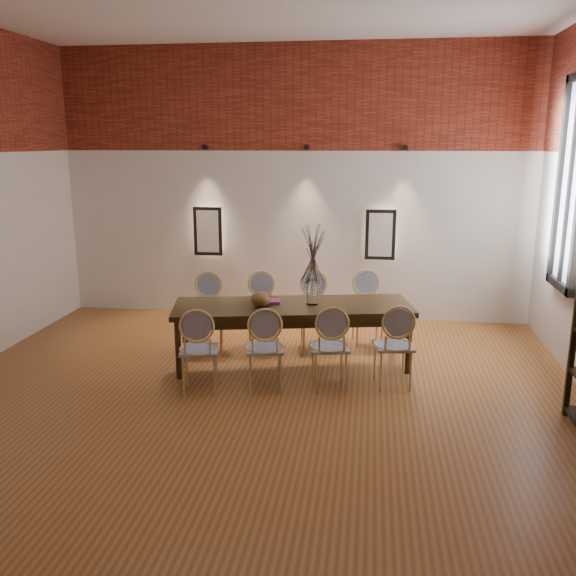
# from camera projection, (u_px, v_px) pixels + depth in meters

# --- Properties ---
(floor) EXTENTS (7.00, 7.00, 0.02)m
(floor) POSITION_uv_depth(u_px,v_px,m) (248.00, 412.00, 6.11)
(floor) COLOR #9A5E2C
(floor) RESTS_ON ground
(wall_back) EXTENTS (7.00, 0.10, 4.00)m
(wall_back) POSITION_uv_depth(u_px,v_px,m) (294.00, 185.00, 9.05)
(wall_back) COLOR silver
(wall_back) RESTS_ON ground
(wall_front) EXTENTS (7.00, 0.10, 4.00)m
(wall_front) POSITION_uv_depth(u_px,v_px,m) (47.00, 322.00, 2.21)
(wall_front) COLOR silver
(wall_front) RESTS_ON ground
(brick_band_back) EXTENTS (7.00, 0.02, 1.50)m
(brick_band_back) POSITION_uv_depth(u_px,v_px,m) (293.00, 97.00, 8.69)
(brick_band_back) COLOR maroon
(brick_band_back) RESTS_ON ground
(niche_left) EXTENTS (0.36, 0.06, 0.66)m
(niche_left) POSITION_uv_depth(u_px,v_px,m) (208.00, 231.00, 9.29)
(niche_left) COLOR #FFEAC6
(niche_left) RESTS_ON wall_back
(niche_right) EXTENTS (0.36, 0.06, 0.66)m
(niche_right) POSITION_uv_depth(u_px,v_px,m) (380.00, 235.00, 8.95)
(niche_right) COLOR #FFEAC6
(niche_right) RESTS_ON wall_back
(spot_fixture_left) EXTENTS (0.08, 0.10, 0.08)m
(spot_fixture_left) POSITION_uv_depth(u_px,v_px,m) (205.00, 147.00, 8.97)
(spot_fixture_left) COLOR black
(spot_fixture_left) RESTS_ON wall_back
(spot_fixture_mid) EXTENTS (0.08, 0.10, 0.08)m
(spot_fixture_mid) POSITION_uv_depth(u_px,v_px,m) (306.00, 147.00, 8.77)
(spot_fixture_mid) COLOR black
(spot_fixture_mid) RESTS_ON wall_back
(spot_fixture_right) EXTENTS (0.08, 0.10, 0.08)m
(spot_fixture_right) POSITION_uv_depth(u_px,v_px,m) (405.00, 147.00, 8.59)
(spot_fixture_right) COLOR black
(spot_fixture_right) RESTS_ON wall_back
(window_glass) EXTENTS (0.02, 0.78, 2.38)m
(window_glass) POSITION_uv_depth(u_px,v_px,m) (572.00, 184.00, 7.07)
(window_glass) COLOR silver
(window_glass) RESTS_ON wall_right
(window_frame) EXTENTS (0.08, 0.90, 2.50)m
(window_frame) POSITION_uv_depth(u_px,v_px,m) (570.00, 184.00, 7.07)
(window_frame) COLOR black
(window_frame) RESTS_ON wall_right
(window_mullion) EXTENTS (0.06, 0.06, 2.40)m
(window_mullion) POSITION_uv_depth(u_px,v_px,m) (570.00, 184.00, 7.07)
(window_mullion) COLOR black
(window_mullion) RESTS_ON wall_right
(dining_table) EXTENTS (2.92, 1.43, 0.75)m
(dining_table) POSITION_uv_depth(u_px,v_px,m) (293.00, 335.00, 7.30)
(dining_table) COLOR #301F0B
(dining_table) RESTS_ON floor
(chair_near_a) EXTENTS (0.52, 0.52, 0.94)m
(chair_near_a) POSITION_uv_depth(u_px,v_px,m) (199.00, 349.00, 6.51)
(chair_near_a) COLOR tan
(chair_near_a) RESTS_ON floor
(chair_near_b) EXTENTS (0.52, 0.52, 0.94)m
(chair_near_b) POSITION_uv_depth(u_px,v_px,m) (265.00, 348.00, 6.55)
(chair_near_b) COLOR tan
(chair_near_b) RESTS_ON floor
(chair_near_c) EXTENTS (0.52, 0.52, 0.94)m
(chair_near_c) POSITION_uv_depth(u_px,v_px,m) (329.00, 347.00, 6.59)
(chair_near_c) COLOR tan
(chair_near_c) RESTS_ON floor
(chair_near_d) EXTENTS (0.52, 0.52, 0.94)m
(chair_near_d) POSITION_uv_depth(u_px,v_px,m) (393.00, 345.00, 6.64)
(chair_near_d) COLOR tan
(chair_near_d) RESTS_ON floor
(chair_far_a) EXTENTS (0.52, 0.52, 0.94)m
(chair_far_a) POSITION_uv_depth(u_px,v_px,m) (208.00, 312.00, 7.93)
(chair_far_a) COLOR tan
(chair_far_a) RESTS_ON floor
(chair_far_b) EXTENTS (0.52, 0.52, 0.94)m
(chair_far_b) POSITION_uv_depth(u_px,v_px,m) (262.00, 311.00, 7.97)
(chair_far_b) COLOR tan
(chair_far_b) RESTS_ON floor
(chair_far_c) EXTENTS (0.52, 0.52, 0.94)m
(chair_far_c) POSITION_uv_depth(u_px,v_px,m) (315.00, 310.00, 8.01)
(chair_far_c) COLOR tan
(chair_far_c) RESTS_ON floor
(chair_far_d) EXTENTS (0.52, 0.52, 0.94)m
(chair_far_d) POSITION_uv_depth(u_px,v_px,m) (368.00, 309.00, 8.05)
(chair_far_d) COLOR tan
(chair_far_d) RESTS_ON floor
(vase) EXTENTS (0.14, 0.14, 0.30)m
(vase) POSITION_uv_depth(u_px,v_px,m) (312.00, 292.00, 7.19)
(vase) COLOR silver
(vase) RESTS_ON dining_table
(dried_branches) EXTENTS (0.50, 0.50, 0.70)m
(dried_branches) POSITION_uv_depth(u_px,v_px,m) (313.00, 255.00, 7.09)
(dried_branches) COLOR #433126
(dried_branches) RESTS_ON vase
(bowl) EXTENTS (0.24, 0.24, 0.18)m
(bowl) POSITION_uv_depth(u_px,v_px,m) (261.00, 299.00, 7.12)
(bowl) COLOR brown
(bowl) RESTS_ON dining_table
(book) EXTENTS (0.29, 0.23, 0.03)m
(book) POSITION_uv_depth(u_px,v_px,m) (269.00, 302.00, 7.30)
(book) COLOR #8D237C
(book) RESTS_ON dining_table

